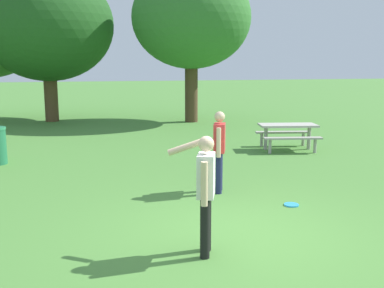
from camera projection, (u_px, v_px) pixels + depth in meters
ground_plane at (237, 234)px, 6.97m from camera, size 120.00×120.00×0.00m
person_thrower at (205, 186)px, 6.08m from camera, size 0.62×0.77×1.64m
person_catcher at (219, 146)px, 9.09m from camera, size 0.34×0.58×1.64m
frisbee at (291, 205)px, 8.36m from camera, size 0.27×0.27×0.03m
picnic_table_near at (288, 131)px, 13.67m from camera, size 1.94×1.71×0.77m
tree_broad_center at (47, 25)px, 19.71m from camera, size 5.72×5.72×6.64m
tree_far_right at (191, 18)px, 19.46m from camera, size 5.11×5.11×6.66m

